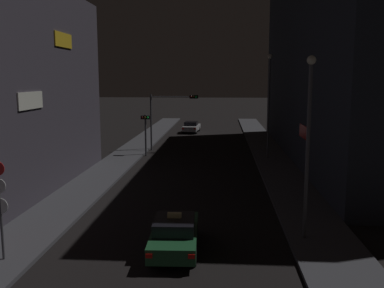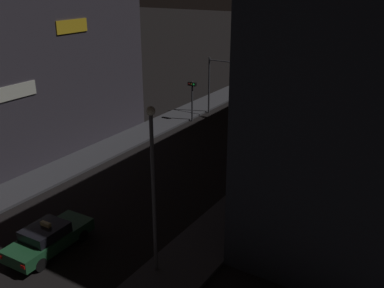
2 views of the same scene
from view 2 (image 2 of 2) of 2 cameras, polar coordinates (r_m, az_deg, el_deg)
The scene contains 8 objects.
sidewalk_left at distance 41.93m, azimuth -1.60°, elevation 3.70°, with size 2.99×68.36×0.17m, color #424247.
sidewalk_right at distance 36.78m, azimuth 15.37°, elevation 0.39°, with size 2.99×68.36×0.17m, color #424247.
taxi at distance 22.81m, azimuth -18.12°, elevation -11.48°, with size 1.95×4.51×1.62m.
far_car at distance 54.20m, azimuth 12.45°, elevation 7.94°, with size 2.14×4.58×1.42m.
traffic_light_overhead at distance 41.28m, azimuth 4.35°, elevation 8.91°, with size 4.61×0.41×5.44m.
traffic_light_left_kerb at distance 39.84m, azimuth 0.00°, elevation 6.65°, with size 0.80×0.42×3.74m.
street_lamp_near_block at distance 18.38m, azimuth -5.07°, elevation -4.61°, with size 0.38×0.38×7.66m.
street_lamp_far_block at distance 33.82m, azimuth 14.67°, elevation 8.01°, with size 0.40×0.40×8.74m.
Camera 2 is at (15.75, -1.13, 12.62)m, focal length 41.12 mm.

